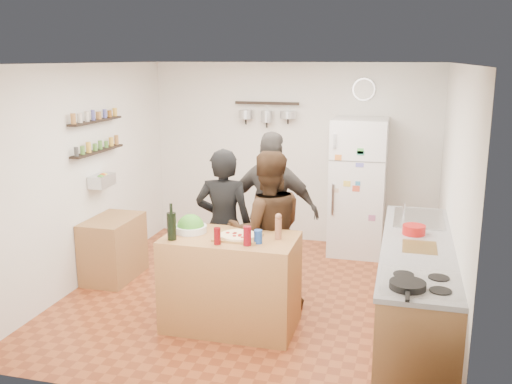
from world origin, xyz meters
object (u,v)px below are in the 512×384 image
(wine_bottle, at_px, (172,226))
(person_back, at_px, (272,211))
(counter_run, at_px, (416,292))
(pepper_mill, at_px, (278,229))
(red_bowl, at_px, (414,230))
(skillet, at_px, (408,285))
(salt_canister, at_px, (258,237))
(person_center, at_px, (267,231))
(prep_island, at_px, (231,282))
(person_left, at_px, (224,225))
(salad_bowl, at_px, (191,229))
(side_table, at_px, (113,248))
(wall_clock, at_px, (364,89))
(fridge, at_px, (358,187))

(wine_bottle, xyz_separation_m, person_back, (0.66, 1.28, -0.15))
(counter_run, bearing_deg, pepper_mill, -172.84)
(pepper_mill, bearing_deg, red_bowl, 19.77)
(pepper_mill, relative_size, red_bowl, 0.91)
(wine_bottle, bearing_deg, skillet, -17.17)
(person_back, xyz_separation_m, red_bowl, (1.51, -0.57, 0.07))
(counter_run, height_order, red_bowl, red_bowl)
(skillet, bearing_deg, salt_canister, 150.24)
(salt_canister, relative_size, person_center, 0.07)
(prep_island, xyz_separation_m, skillet, (1.62, -0.88, 0.49))
(wine_bottle, height_order, person_back, person_back)
(salt_canister, distance_m, person_left, 0.93)
(person_left, bearing_deg, salad_bowl, 67.99)
(person_center, relative_size, side_table, 2.08)
(person_center, distance_m, wall_clock, 2.78)
(counter_run, relative_size, skillet, 9.94)
(red_bowl, xyz_separation_m, fridge, (-0.70, 2.02, -0.06))
(person_center, bearing_deg, skillet, 113.52)
(salad_bowl, height_order, red_bowl, red_bowl)
(red_bowl, bearing_deg, wall_clock, 106.58)
(wine_bottle, relative_size, person_back, 0.14)
(wall_clock, bearing_deg, counter_run, -74.08)
(person_left, bearing_deg, red_bowl, 170.17)
(salad_bowl, xyz_separation_m, person_center, (0.65, 0.45, -0.11))
(pepper_mill, height_order, person_left, person_left)
(side_table, bearing_deg, salt_canister, -25.65)
(side_table, bearing_deg, skillet, -27.31)
(person_back, bearing_deg, fridge, -116.53)
(red_bowl, bearing_deg, wine_bottle, -161.92)
(prep_island, xyz_separation_m, person_left, (-0.26, 0.61, 0.37))
(person_center, relative_size, fridge, 0.92)
(person_left, height_order, skillet, person_left)
(pepper_mill, distance_m, skillet, 1.49)
(wall_clock, bearing_deg, fridge, -90.00)
(red_bowl, xyz_separation_m, side_table, (-3.39, 0.36, -0.60))
(prep_island, xyz_separation_m, person_center, (0.23, 0.50, 0.38))
(salad_bowl, distance_m, counter_run, 2.20)
(salt_canister, height_order, person_back, person_back)
(red_bowl, relative_size, side_table, 0.27)
(pepper_mill, xyz_separation_m, red_bowl, (1.22, 0.44, -0.04))
(pepper_mill, bearing_deg, salad_bowl, 180.00)
(salad_bowl, bearing_deg, fridge, 60.51)
(counter_run, relative_size, wall_clock, 8.77)
(person_back, distance_m, wall_clock, 2.33)
(salad_bowl, xyz_separation_m, pepper_mill, (0.87, 0.00, 0.07))
(prep_island, xyz_separation_m, side_table, (-1.72, 0.85, -0.09))
(pepper_mill, bearing_deg, counter_run, 7.16)
(counter_run, bearing_deg, person_back, 151.51)
(skillet, distance_m, side_table, 3.80)
(wall_clock, distance_m, side_table, 3.79)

